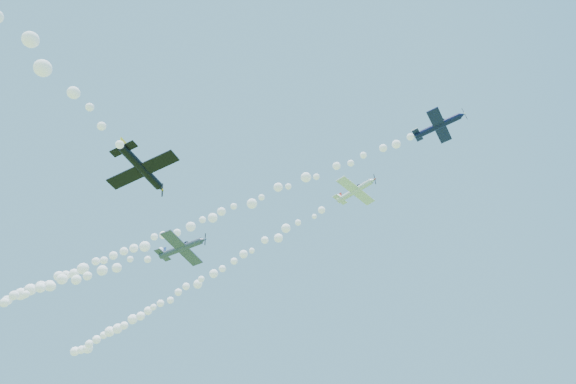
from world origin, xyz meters
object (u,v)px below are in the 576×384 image
at_px(plane_white, 356,190).
at_px(plane_black, 143,169).
at_px(plane_navy, 439,125).
at_px(plane_grey, 182,248).

relative_size(plane_white, plane_black, 1.01).
xyz_separation_m(plane_white, plane_navy, (13.64, -8.37, -1.17)).
bearing_deg(plane_black, plane_white, -30.29).
bearing_deg(plane_navy, plane_white, 154.11).
bearing_deg(plane_grey, plane_navy, -3.44).
relative_size(plane_navy, plane_grey, 0.85).
bearing_deg(plane_grey, plane_black, -63.95).
xyz_separation_m(plane_navy, plane_black, (-28.15, -18.33, -12.25)).
bearing_deg(plane_navy, plane_black, -141.26).
relative_size(plane_white, plane_grey, 0.90).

